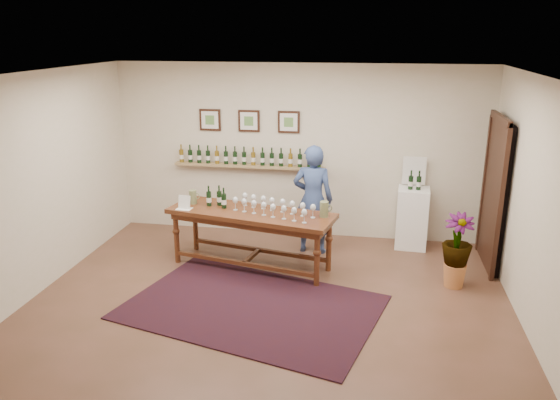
% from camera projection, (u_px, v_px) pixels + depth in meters
% --- Properties ---
extents(ground, '(6.00, 6.00, 0.00)m').
position_uv_depth(ground, '(269.00, 302.00, 6.88)').
color(ground, '#503623').
rests_on(ground, ground).
extents(room_shell, '(6.00, 6.00, 6.00)m').
position_uv_depth(room_shell, '(435.00, 185.00, 7.95)').
color(room_shell, beige).
rests_on(room_shell, ground).
extents(rug, '(3.41, 2.70, 0.02)m').
position_uv_depth(rug, '(252.00, 307.00, 6.73)').
color(rug, '#41120B').
rests_on(rug, ground).
extents(tasting_table, '(2.47, 1.23, 0.84)m').
position_uv_depth(tasting_table, '(251.00, 220.00, 7.71)').
color(tasting_table, '#412310').
rests_on(tasting_table, ground).
extents(table_glasses, '(1.48, 0.80, 0.20)m').
position_uv_depth(table_glasses, '(273.00, 207.00, 7.54)').
color(table_glasses, silver).
rests_on(table_glasses, tasting_table).
extents(table_bottles, '(0.32, 0.24, 0.31)m').
position_uv_depth(table_bottles, '(218.00, 196.00, 7.86)').
color(table_bottles, black).
rests_on(table_bottles, tasting_table).
extents(pitcher_left, '(0.16, 0.16, 0.20)m').
position_uv_depth(pitcher_left, '(193.00, 197.00, 7.98)').
color(pitcher_left, olive).
rests_on(pitcher_left, tasting_table).
extents(pitcher_right, '(0.14, 0.14, 0.22)m').
position_uv_depth(pitcher_right, '(324.00, 209.00, 7.41)').
color(pitcher_right, olive).
rests_on(pitcher_right, tasting_table).
extents(menu_card, '(0.22, 0.17, 0.19)m').
position_uv_depth(menu_card, '(184.00, 202.00, 7.76)').
color(menu_card, silver).
rests_on(menu_card, tasting_table).
extents(display_pedestal, '(0.50, 0.50, 0.94)m').
position_uv_depth(display_pedestal, '(412.00, 218.00, 8.52)').
color(display_pedestal, white).
rests_on(display_pedestal, ground).
extents(pedestal_bottles, '(0.32, 0.10, 0.31)m').
position_uv_depth(pedestal_bottles, '(415.00, 180.00, 8.30)').
color(pedestal_bottles, black).
rests_on(pedestal_bottles, display_pedestal).
extents(info_sign, '(0.36, 0.04, 0.49)m').
position_uv_depth(info_sign, '(414.00, 171.00, 8.48)').
color(info_sign, silver).
rests_on(info_sign, display_pedestal).
extents(potted_plant, '(0.47, 0.47, 0.87)m').
position_uv_depth(potted_plant, '(457.00, 251.00, 7.15)').
color(potted_plant, '#BD733F').
rests_on(potted_plant, ground).
extents(person, '(0.62, 0.42, 1.68)m').
position_uv_depth(person, '(313.00, 199.00, 8.21)').
color(person, navy).
rests_on(person, ground).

